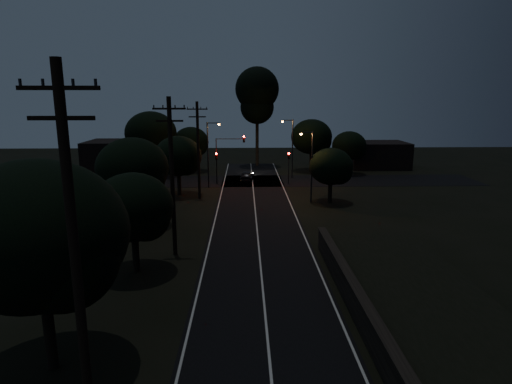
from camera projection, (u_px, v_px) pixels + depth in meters
name	position (u px, v px, depth m)	size (l,w,h in m)	color
road_surface	(254.00, 200.00, 46.37)	(60.00, 70.00, 0.03)	black
retaining_wall	(442.00, 335.00, 19.00)	(6.93, 26.00, 1.60)	black
utility_pole_near	(75.00, 261.00, 12.54)	(2.20, 0.30, 12.00)	black
utility_pole_mid	(172.00, 175.00, 29.24)	(2.20, 0.30, 11.00)	black
utility_pole_far	(198.00, 149.00, 45.88)	(2.20, 0.30, 10.50)	black
tree_left_a	(43.00, 239.00, 16.37)	(6.89, 6.89, 8.72)	black
tree_left_b	(135.00, 209.00, 26.51)	(5.04, 5.04, 6.41)	black
tree_left_c	(135.00, 170.00, 36.01)	(6.07, 6.07, 7.67)	black
tree_left_d	(180.00, 157.00, 47.92)	(5.30, 5.30, 6.73)	black
tree_far_nw	(192.00, 143.00, 63.53)	(5.23, 5.23, 6.63)	black
tree_far_w	(153.00, 134.00, 59.12)	(7.10, 7.10, 9.05)	black
tree_far_ne	(313.00, 138.00, 63.82)	(6.12, 6.12, 7.74)	black
tree_far_e	(350.00, 147.00, 61.27)	(4.87, 4.87, 6.17)	black
tree_right_a	(333.00, 168.00, 44.59)	(4.56, 4.56, 5.79)	black
tall_pine	(257.00, 95.00, 67.25)	(6.87, 6.87, 15.61)	black
building_left	(121.00, 155.00, 65.75)	(10.00, 8.00, 4.40)	black
building_right	(377.00, 155.00, 67.80)	(9.00, 7.00, 4.00)	black
signal_left	(217.00, 162.00, 54.29)	(0.28, 0.35, 4.10)	black
signal_right	(289.00, 162.00, 54.53)	(0.28, 0.35, 4.10)	black
signal_mast	(230.00, 150.00, 54.01)	(3.70, 0.35, 6.25)	black
streetlight_a	(209.00, 150.00, 51.94)	(1.66, 0.26, 8.00)	black
streetlight_b	(291.00, 144.00, 58.07)	(1.66, 0.26, 8.00)	black
streetlight_c	(310.00, 162.00, 44.48)	(1.46, 0.26, 7.50)	black
car	(247.00, 176.00, 56.87)	(1.59, 3.96, 1.35)	black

